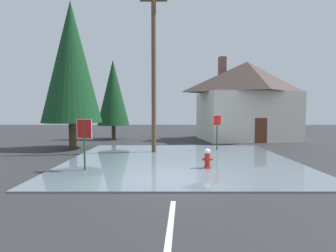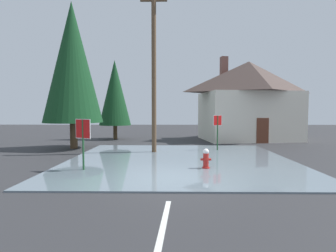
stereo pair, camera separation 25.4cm
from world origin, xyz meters
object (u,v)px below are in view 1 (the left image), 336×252
fire_hydrant (207,159)px  utility_pole (153,70)px  stop_sign_far (217,126)px  house (246,99)px  pine_tree_tall_left (113,93)px  pine_tree_mid_left (71,62)px  stop_sign_near (84,134)px

fire_hydrant → utility_pole: size_ratio=0.09×
utility_pole → stop_sign_far: 5.36m
stop_sign_far → house: 7.96m
stop_sign_far → pine_tree_tall_left: size_ratio=0.32×
stop_sign_far → house: size_ratio=0.25×
fire_hydrant → house: (5.23, 12.35, 3.12)m
house → utility_pole: bearing=-135.5°
fire_hydrant → stop_sign_far: size_ratio=0.40×
house → pine_tree_mid_left: bearing=-156.8°
stop_sign_far → utility_pole: bearing=-166.5°
fire_hydrant → stop_sign_far: stop_sign_far is taller
house → pine_tree_tall_left: (-11.86, 0.26, 0.60)m
house → stop_sign_far: bearing=-119.5°
fire_hydrant → pine_tree_mid_left: 11.80m
fire_hydrant → stop_sign_far: 5.93m
stop_sign_near → utility_pole: utility_pole is taller
stop_sign_far → house: bearing=60.5°
utility_pole → pine_tree_mid_left: pine_tree_mid_left is taller
utility_pole → stop_sign_far: size_ratio=4.25×
stop_sign_far → stop_sign_near: bearing=-137.8°
fire_hydrant → house: size_ratio=0.10×
stop_sign_far → pine_tree_mid_left: bearing=174.3°
stop_sign_near → pine_tree_mid_left: size_ratio=0.22×
utility_pole → pine_tree_mid_left: size_ratio=0.98×
fire_hydrant → pine_tree_tall_left: pine_tree_tall_left is taller
stop_sign_near → stop_sign_far: 9.00m
stop_sign_near → fire_hydrant: stop_sign_near is taller
stop_sign_near → pine_tree_tall_left: bearing=96.1°
fire_hydrant → pine_tree_tall_left: (-6.62, 12.61, 3.73)m
pine_tree_mid_left → house: bearing=23.2°
stop_sign_near → pine_tree_mid_left: 8.69m
stop_sign_far → pine_tree_mid_left: pine_tree_mid_left is taller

